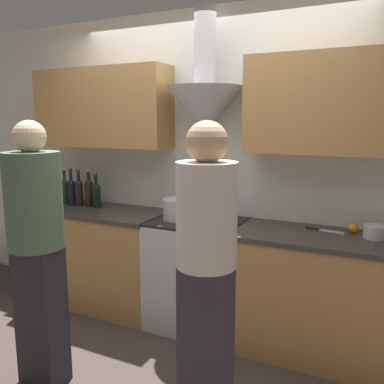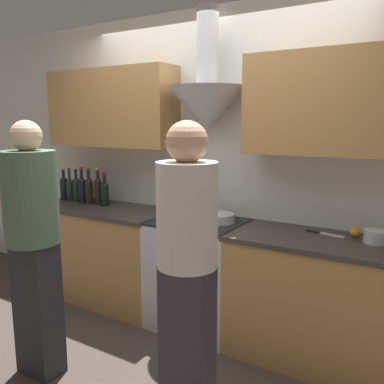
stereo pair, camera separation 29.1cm
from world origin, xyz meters
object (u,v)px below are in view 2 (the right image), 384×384
at_px(wine_bottle_1, 70,188).
at_px(mixing_bowl, 219,218).
at_px(wine_bottle_4, 89,189).
at_px(wine_bottle_5, 98,190).
at_px(stock_pot, 180,209).
at_px(wine_bottle_3, 82,189).
at_px(wine_bottle_2, 76,188).
at_px(stove_range, 198,273).
at_px(orange_fruit, 355,232).
at_px(person_foreground_left, 33,239).
at_px(saucepan, 376,237).
at_px(wine_bottle_6, 105,192).
at_px(person_foreground_right, 187,265).
at_px(wine_bottle_0, 64,187).

xyz_separation_m(wine_bottle_1, mixing_bowl, (1.69, -0.01, -0.09)).
bearing_deg(wine_bottle_4, wine_bottle_5, 4.02).
xyz_separation_m(wine_bottle_1, wine_bottle_5, (0.38, 0.00, 0.02)).
distance_m(stock_pot, mixing_bowl, 0.34).
relative_size(wine_bottle_3, wine_bottle_5, 0.98).
bearing_deg(wine_bottle_5, wine_bottle_1, -179.49).
bearing_deg(stock_pot, wine_bottle_2, 176.42).
height_order(stove_range, orange_fruit, orange_fruit).
bearing_deg(wine_bottle_1, stock_pot, -3.35).
bearing_deg(stove_range, wine_bottle_2, 177.86).
bearing_deg(person_foreground_left, orange_fruit, 36.22).
distance_m(wine_bottle_4, mixing_bowl, 1.43).
distance_m(wine_bottle_2, person_foreground_left, 1.45).
xyz_separation_m(stove_range, wine_bottle_1, (-1.53, 0.05, 0.57)).
relative_size(mixing_bowl, saucepan, 1.61).
xyz_separation_m(wine_bottle_1, wine_bottle_6, (0.48, -0.01, -0.00)).
xyz_separation_m(mixing_bowl, person_foreground_right, (0.37, -1.06, 0.01)).
bearing_deg(saucepan, person_foreground_left, -147.56).
xyz_separation_m(saucepan, person_foreground_right, (-0.77, -1.10, 0.00)).
bearing_deg(wine_bottle_1, person_foreground_right, -27.46).
bearing_deg(person_foreground_left, wine_bottle_4, 120.26).
bearing_deg(orange_fruit, wine_bottle_3, -177.31).
height_order(wine_bottle_0, saucepan, wine_bottle_0).
distance_m(wine_bottle_4, person_foreground_right, 2.08).
relative_size(wine_bottle_5, saucepan, 2.35).
bearing_deg(saucepan, stove_range, -176.37).
relative_size(wine_bottle_3, orange_fruit, 4.85).
height_order(wine_bottle_5, orange_fruit, wine_bottle_5).
distance_m(person_foreground_left, person_foreground_right, 1.11).
relative_size(wine_bottle_3, wine_bottle_6, 1.08).
height_order(wine_bottle_5, wine_bottle_6, wine_bottle_5).
xyz_separation_m(mixing_bowl, person_foreground_left, (-0.74, -1.16, 0.00)).
xyz_separation_m(wine_bottle_5, mixing_bowl, (1.31, -0.01, -0.11)).
distance_m(wine_bottle_1, mixing_bowl, 1.69).
bearing_deg(stock_pot, wine_bottle_4, 176.06).
height_order(stock_pot, orange_fruit, stock_pot).
xyz_separation_m(wine_bottle_3, person_foreground_left, (0.77, -1.16, -0.10)).
xyz_separation_m(wine_bottle_3, wine_bottle_5, (0.20, 0.01, 0.00)).
height_order(wine_bottle_4, wine_bottle_5, wine_bottle_5).
bearing_deg(mixing_bowl, orange_fruit, 6.51).
height_order(wine_bottle_1, wine_bottle_2, wine_bottle_1).
distance_m(stove_range, mixing_bowl, 0.51).
bearing_deg(wine_bottle_6, stock_pot, -4.66).
distance_m(wine_bottle_2, stock_pot, 1.28).
height_order(wine_bottle_1, wine_bottle_5, wine_bottle_5).
bearing_deg(stock_pot, wine_bottle_3, 176.62).
bearing_deg(wine_bottle_1, person_foreground_left, -50.89).
height_order(wine_bottle_1, stock_pot, wine_bottle_1).
distance_m(wine_bottle_6, person_foreground_right, 1.91).
xyz_separation_m(wine_bottle_1, person_foreground_right, (2.06, -1.07, -0.08)).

